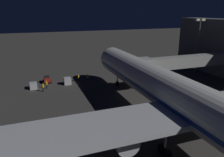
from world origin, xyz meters
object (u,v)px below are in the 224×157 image
ground_crew_by_belt_loader (47,84)px  traffic_cone_nose_starboard (101,79)px  ground_crew_under_port_wing (88,77)px  ground_crew_by_tug (43,87)px  airliner_at_gate (197,108)px  pushback_tug (47,80)px  ground_crew_near_nose_gear (79,78)px  baggage_container_near_belt (67,81)px  apron_floodlight_mast (198,41)px  baggage_container_mid_row (34,86)px  traffic_cone_nose_port (117,78)px  jet_bridge (179,62)px

ground_crew_by_belt_loader → traffic_cone_nose_starboard: size_ratio=3.37×
ground_crew_under_port_wing → ground_crew_by_tug: ground_crew_by_tug is taller
airliner_at_gate → pushback_tug: bearing=-66.2°
ground_crew_near_nose_gear → baggage_container_near_belt: bearing=23.7°
traffic_cone_nose_starboard → ground_crew_under_port_wing: bearing=-14.7°
apron_floodlight_mast → baggage_container_near_belt: apron_floodlight_mast is taller
baggage_container_mid_row → ground_crew_by_tug: size_ratio=0.98×
apron_floodlight_mast → ground_crew_by_tug: 42.75m
pushback_tug → ground_crew_under_port_wing: (-9.68, 2.06, 0.24)m
baggage_container_mid_row → ground_crew_by_belt_loader: bearing=164.6°
ground_crew_near_nose_gear → ground_crew_under_port_wing: ground_crew_under_port_wing is taller
airliner_at_gate → ground_crew_near_nose_gear: bearing=-76.7°
apron_floodlight_mast → baggage_container_mid_row: (43.92, -1.14, -8.12)m
airliner_at_gate → baggage_container_near_belt: bearing=-71.2°
airliner_at_gate → ground_crew_under_port_wing: (5.51, -32.39, -4.66)m
pushback_tug → ground_crew_near_nose_gear: size_ratio=1.36×
ground_crew_near_nose_gear → traffic_cone_nose_port: (-9.93, 1.20, -0.71)m
apron_floodlight_mast → traffic_cone_nose_starboard: (27.70, -1.68, -8.55)m
traffic_cone_nose_port → traffic_cone_nose_starboard: 4.40m
ground_crew_near_nose_gear → traffic_cone_nose_starboard: size_ratio=3.27×
jet_bridge → pushback_tug: size_ratio=9.91×
airliner_at_gate → apron_floodlight_mast: 39.38m
baggage_container_mid_row → ground_crew_by_belt_loader: 2.93m
airliner_at_gate → traffic_cone_nose_port: (-2.20, -31.52, -5.41)m
apron_floodlight_mast → ground_crew_by_belt_loader: apron_floodlight_mast is taller
baggage_container_mid_row → apron_floodlight_mast: bearing=178.5°
pushback_tug → traffic_cone_nose_port: pushback_tug is taller
traffic_cone_nose_port → pushback_tug: bearing=-9.6°
pushback_tug → ground_crew_near_nose_gear: 7.65m
airliner_at_gate → ground_crew_near_nose_gear: 33.95m
baggage_container_mid_row → ground_crew_by_belt_loader: size_ratio=0.99×
ground_crew_by_belt_loader → apron_floodlight_mast: bearing=179.5°
ground_crew_under_port_wing → ground_crew_by_tug: (11.00, 4.12, 0.02)m
baggage_container_mid_row → traffic_cone_nose_starboard: (-16.22, -0.54, -0.43)m
ground_crew_under_port_wing → traffic_cone_nose_port: (-7.71, 0.87, -0.74)m
jet_bridge → ground_crew_by_belt_loader: bearing=-18.0°
apron_floodlight_mast → ground_crew_near_nose_gear: bearing=-4.9°
pushback_tug → traffic_cone_nose_starboard: pushback_tug is taller
baggage_container_near_belt → ground_crew_by_belt_loader: bearing=13.9°
baggage_container_mid_row → traffic_cone_nose_port: size_ratio=3.34×
ground_crew_near_nose_gear → ground_crew_under_port_wing: bearing=171.5°
ground_crew_by_belt_loader → pushback_tug: bearing=-95.7°
baggage_container_mid_row → ground_crew_near_nose_gear: size_ratio=1.02×
ground_crew_near_nose_gear → baggage_container_mid_row: bearing=9.2°
airliner_at_gate → jet_bridge: airliner_at_gate is taller
baggage_container_near_belt → ground_crew_by_tug: ground_crew_by_tug is taller
airliner_at_gate → jet_bridge: 24.60m
jet_bridge → traffic_cone_nose_port: 15.99m
ground_crew_near_nose_gear → ground_crew_under_port_wing: size_ratio=0.97×
apron_floodlight_mast → traffic_cone_nose_port: (23.30, -1.68, -8.55)m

